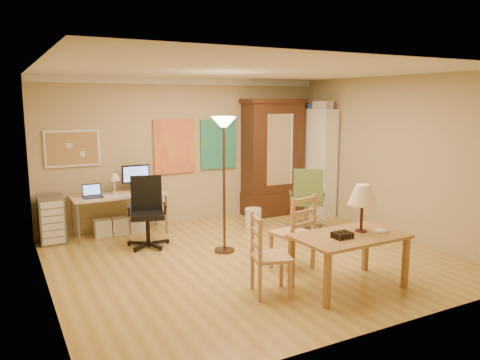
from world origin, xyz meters
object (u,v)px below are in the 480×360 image
dining_table (354,223)px  armoire (272,165)px  office_chair_black (148,228)px  bookshelf (318,162)px  office_chair_green (306,214)px  computer_desk (121,210)px

dining_table → armoire: armoire is taller
office_chair_black → bookshelf: (3.70, 0.51, 0.76)m
office_chair_green → bookshelf: 1.53m
computer_desk → office_chair_green: (2.97, -1.30, -0.13)m
dining_table → armoire: (1.12, 3.72, 0.21)m
armoire → bookshelf: 0.92m
bookshelf → office_chair_black: bearing=-172.2°
computer_desk → bookshelf: size_ratio=0.73×
computer_desk → armoire: armoire is taller
armoire → office_chair_green: bearing=-95.6°
computer_desk → office_chair_black: size_ratio=1.41×
dining_table → office_chair_black: size_ratio=1.24×
office_chair_green → bookshelf: bookshelf is taller
computer_desk → bookshelf: bookshelf is taller
office_chair_black → office_chair_green: size_ratio=0.98×
computer_desk → office_chair_black: (0.21, -0.86, -0.14)m
dining_table → bookshelf: 3.82m
office_chair_green → bookshelf: (0.94, 0.94, 0.75)m
armoire → bookshelf: size_ratio=1.09×
office_chair_green → armoire: (0.14, 1.38, 0.71)m
office_chair_black → office_chair_green: office_chair_green is taller
dining_table → office_chair_black: bearing=122.6°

